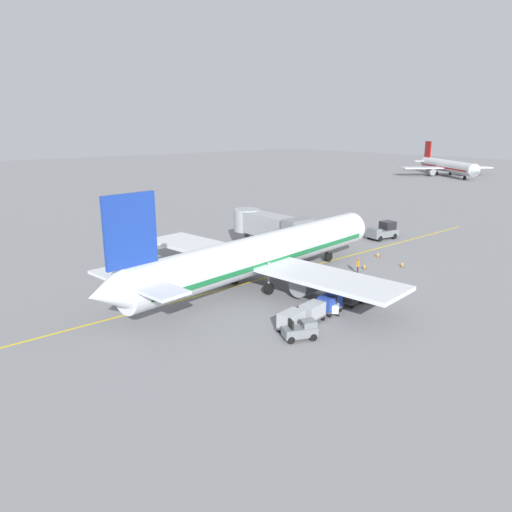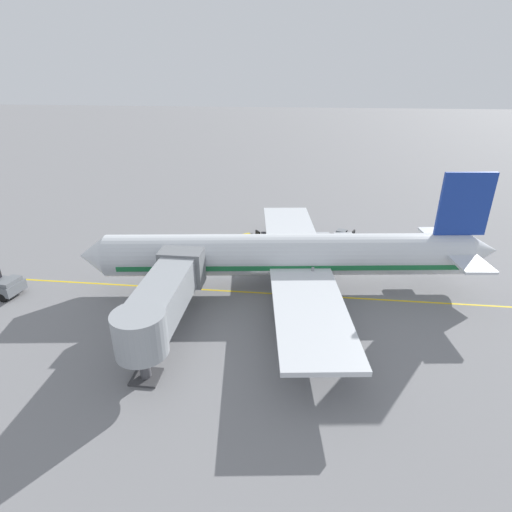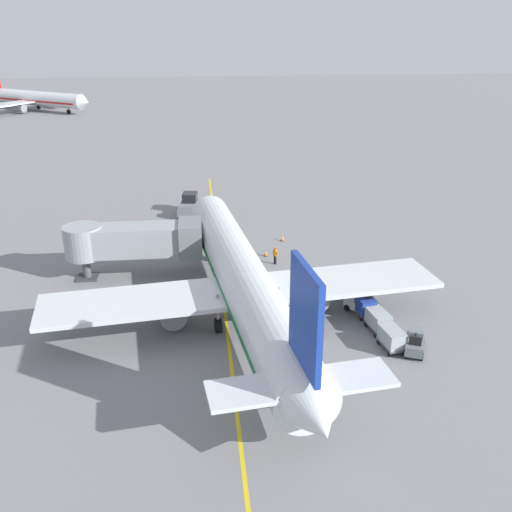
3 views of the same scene
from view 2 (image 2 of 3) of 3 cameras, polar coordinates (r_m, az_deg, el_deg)
The scene contains 15 objects.
ground_plane at distance 36.73m, azimuth 1.48°, elevation -5.23°, with size 400.00×400.00×0.00m, color slate.
gate_lead_in_line at distance 36.73m, azimuth 1.48°, elevation -5.22°, with size 0.24×80.00×0.01m, color gold.
parked_airliner at distance 36.43m, azimuth 4.79°, elevation 0.06°, with size 30.42×37.33×10.63m.
jet_bridge at distance 29.98m, azimuth -12.88°, elevation -5.71°, with size 12.00×3.50×4.98m.
baggage_tug_lead at distance 48.21m, azimuth 12.52°, elevation 2.64°, with size 2.09×2.77×1.62m.
baggage_tug_trailing at distance 46.25m, azimuth -0.60°, elevation 2.30°, with size 2.42×2.74×1.62m.
baggage_tug_spare at distance 45.85m, azimuth 5.23°, elevation 1.99°, with size 2.48×2.71×1.62m.
baggage_cart_front at distance 45.90m, azimuth 2.07°, elevation 2.43°, with size 1.63×2.97×1.58m.
baggage_cart_second_in_train at distance 45.90m, azimuth 5.86°, elevation 2.31°, with size 1.63×2.97×1.58m.
baggage_cart_third_in_train at distance 46.31m, azimuth 9.01°, elevation 2.33°, with size 1.63×2.97×1.58m.
baggage_cart_tail_end at distance 46.68m, azimuth 12.15°, elevation 2.25°, with size 1.63×2.97×1.58m.
ground_crew_wing_walker at distance 42.27m, azimuth -8.93°, elevation 0.11°, with size 0.47×0.65×1.69m.
safety_cone_nose_left at distance 45.77m, azimuth -15.56°, elevation 0.52°, with size 0.36×0.36×0.59m.
safety_cone_nose_right at distance 42.74m, azimuth -19.39°, elevation -1.77°, with size 0.36×0.36×0.59m.
safety_cone_wing_tip at distance 42.55m, azimuth -11.74°, elevation -0.94°, with size 0.36×0.36×0.59m.
Camera 2 is at (-31.75, -2.67, 18.28)m, focal length 28.57 mm.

